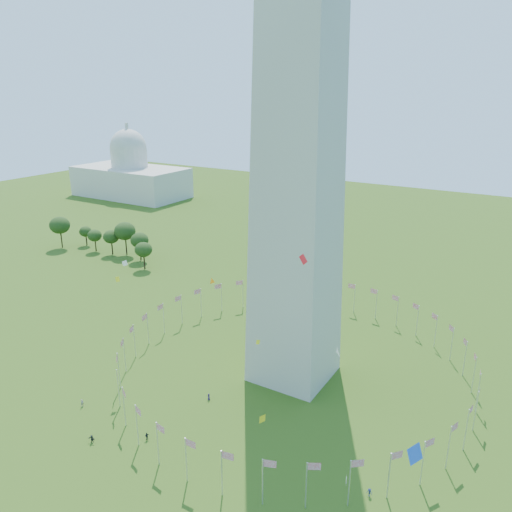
# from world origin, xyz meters

# --- Properties ---
(flag_ring) EXTENTS (80.24, 80.24, 9.00)m
(flag_ring) POSITION_xyz_m (-0.00, 50.00, 4.50)
(flag_ring) COLOR silver
(flag_ring) RESTS_ON ground
(capitol_building) EXTENTS (70.00, 35.00, 46.00)m
(capitol_building) POSITION_xyz_m (-180.00, 180.00, 23.00)
(capitol_building) COLOR beige
(capitol_building) RESTS_ON ground
(kites_aloft) EXTENTS (112.77, 65.87, 34.05)m
(kites_aloft) POSITION_xyz_m (17.50, 24.85, 19.17)
(kites_aloft) COLOR white
(kites_aloft) RESTS_ON ground
(tree_line_west) EXTENTS (55.83, 16.28, 13.27)m
(tree_line_west) POSITION_xyz_m (-105.88, 90.76, 5.77)
(tree_line_west) COLOR #2C4C19
(tree_line_west) RESTS_ON ground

